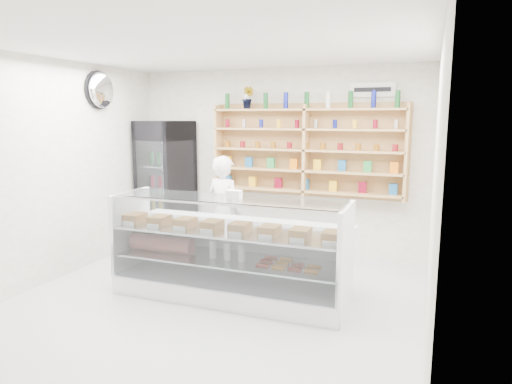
% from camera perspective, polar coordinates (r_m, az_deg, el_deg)
% --- Properties ---
extents(room, '(5.00, 5.00, 5.00)m').
position_cam_1_polar(room, '(4.73, -7.00, 1.08)').
color(room, silver).
rests_on(room, ground).
extents(display_counter, '(2.72, 0.81, 1.18)m').
position_cam_1_polar(display_counter, '(5.36, -3.32, -9.65)').
color(display_counter, white).
rests_on(display_counter, floor).
extents(shop_worker, '(0.65, 0.52, 1.56)m').
position_cam_1_polar(shop_worker, '(6.27, -3.99, -2.58)').
color(shop_worker, white).
rests_on(shop_worker, floor).
extents(drinks_cooler, '(0.85, 0.83, 2.02)m').
position_cam_1_polar(drinks_cooler, '(7.49, -11.20, 1.02)').
color(drinks_cooler, black).
rests_on(drinks_cooler, floor).
extents(wall_shelving, '(2.84, 0.28, 1.33)m').
position_cam_1_polar(wall_shelving, '(6.71, 6.25, 5.19)').
color(wall_shelving, tan).
rests_on(wall_shelving, back_wall).
extents(potted_plant, '(0.20, 0.17, 0.33)m').
position_cam_1_polar(potted_plant, '(6.99, -1.01, 11.69)').
color(potted_plant, '#1E6626').
rests_on(potted_plant, wall_shelving).
extents(security_mirror, '(0.15, 0.50, 0.50)m').
position_cam_1_polar(security_mirror, '(6.91, -18.76, 11.98)').
color(security_mirror, silver).
rests_on(security_mirror, left_wall).
extents(wall_sign, '(0.62, 0.03, 0.20)m').
position_cam_1_polar(wall_sign, '(6.66, 14.35, 12.29)').
color(wall_sign, white).
rests_on(wall_sign, back_wall).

